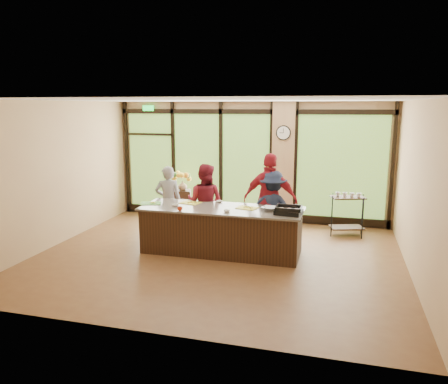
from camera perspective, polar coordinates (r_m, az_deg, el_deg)
The scene contains 25 objects.
floor at distance 8.59m, azimuth -0.89°, elevation -8.49°, with size 7.00×7.00×0.00m, color brown.
ceiling at distance 8.09m, azimuth -0.96°, elevation 11.94°, with size 7.00×7.00×0.00m, color white.
back_wall at distance 11.09m, azimuth 3.39°, elevation 3.97°, with size 7.00×7.00×0.00m, color tan.
left_wall at distance 9.77m, azimuth -21.08°, elevation 2.24°, with size 6.00×6.00×0.00m, color tan.
right_wall at distance 7.99m, azimuth 23.95°, elevation 0.16°, with size 6.00×6.00×0.00m, color tan.
window_wall at distance 11.03m, azimuth 4.16°, elevation 3.36°, with size 6.90×0.12×3.00m.
island_base at distance 8.73m, azimuth -0.35°, elevation -5.13°, with size 3.10×1.00×0.88m, color black.
countertop at distance 8.61m, azimuth -0.36°, elevation -2.20°, with size 3.20×1.10×0.04m, color #6E655A.
wall_clock at distance 10.75m, azimuth 7.76°, elevation 7.67°, with size 0.36×0.04×0.36m.
cook_left at distance 9.82m, azimuth -7.30°, elevation -1.21°, with size 0.58×0.38×1.60m, color gray.
cook_midleft at distance 9.41m, azimuth -2.51°, elevation -1.39°, with size 0.82×0.64×1.69m, color maroon.
cook_midright at distance 9.08m, azimuth 6.06°, elevation -1.07°, with size 1.14×0.48×1.95m, color maroon.
cook_right at distance 9.10m, azimuth 6.33°, elevation -2.19°, with size 1.03×0.59×1.60m, color #1A223B.
roasting_pan at distance 8.17m, azimuth 8.44°, elevation -2.62°, with size 0.47×0.37×0.08m, color black.
mixing_bowl at distance 8.42m, azimuth 5.92°, elevation -2.18°, with size 0.30×0.30×0.07m, color silver.
cutting_board_left at distance 9.10m, azimuth -9.53°, elevation -1.46°, with size 0.41×0.31×0.01m, color #4C9235.
cutting_board_center at distance 9.04m, azimuth -4.40°, elevation -1.41°, with size 0.39×0.30×0.01m, color yellow.
cutting_board_right at distance 8.58m, azimuth 3.03°, elevation -2.09°, with size 0.39×0.29×0.01m, color yellow.
prep_bowl_near at distance 8.78m, azimuth -6.38°, elevation -1.73°, with size 0.14×0.14×0.04m, color silver.
prep_bowl_mid at distance 8.26m, azimuth 0.39°, elevation -2.51°, with size 0.12×0.12×0.04m, color silver.
prep_bowl_far at distance 9.09m, azimuth -0.58°, elevation -1.25°, with size 0.13×0.13×0.03m, color silver.
red_ramekin at distance 8.40m, azimuth -5.79°, elevation -2.19°, with size 0.10×0.10×0.08m, color #A42610.
flower_stand at distance 11.17m, azimuth -5.41°, elevation -1.77°, with size 0.40×0.40×0.79m, color black.
flower_vase at distance 11.06m, azimuth -5.46°, elevation 0.86°, with size 0.24×0.24×0.25m, color olive.
bar_cart at distance 10.21m, azimuth 15.81°, elevation -2.25°, with size 0.82×0.62×0.99m.
Camera 1 is at (2.25, -7.77, 2.90)m, focal length 35.00 mm.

